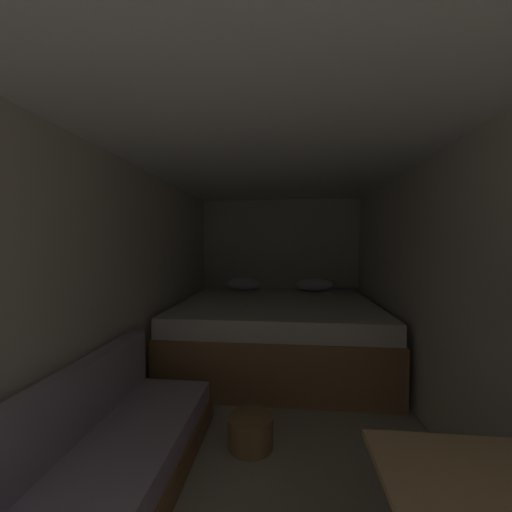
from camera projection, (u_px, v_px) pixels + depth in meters
The scene contains 8 objects.
ground_plane at pixel (271, 436), 2.28m from camera, with size 6.97×6.97×0.00m, color #A39984.
wall_back at pixel (280, 268), 4.74m from camera, with size 2.49×0.05×2.11m, color beige.
wall_left at pixel (114, 293), 2.36m from camera, with size 0.05×4.97×2.11m, color beige.
wall_right at pixel (447, 299), 2.12m from camera, with size 0.05×4.97×2.11m, color beige.
ceiling_slab at pixel (272, 147), 2.19m from camera, with size 2.49×4.97×0.05m, color white.
bed at pixel (277, 331), 3.69m from camera, with size 2.27×2.04×0.94m.
sofa_left at pixel (67, 510), 1.39m from camera, with size 0.68×2.31×0.72m.
wicker_basket at pixel (251, 431), 2.17m from camera, with size 0.32×0.32×0.21m.
Camera 1 is at (0.11, -0.29, 1.44)m, focal length 21.42 mm.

